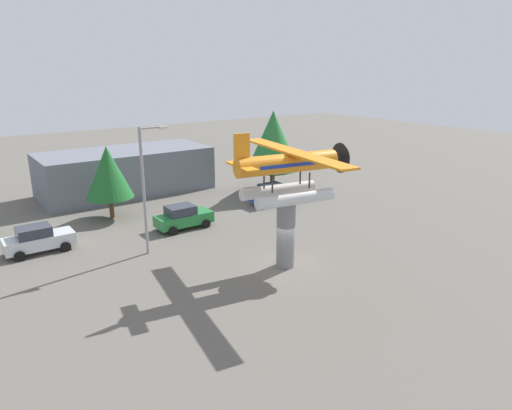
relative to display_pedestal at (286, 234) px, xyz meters
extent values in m
plane|color=#605B54|center=(0.00, 0.00, -2.06)|extent=(140.00, 140.00, 0.00)
cylinder|color=slate|center=(0.00, 0.00, 0.00)|extent=(1.10, 1.10, 4.11)
cylinder|color=silver|center=(-0.16, -0.99, 2.41)|extent=(4.85, 1.47, 0.70)
cylinder|color=#333338|center=(1.10, -0.69, 3.21)|extent=(0.11, 0.11, 0.90)
cylinder|color=#333338|center=(-1.27, -0.30, 3.21)|extent=(0.11, 0.11, 0.90)
cylinder|color=silver|center=(0.16, 0.99, 2.41)|extent=(4.85, 1.47, 0.70)
cylinder|color=#333338|center=(1.27, 0.30, 3.21)|extent=(0.11, 0.11, 0.90)
cylinder|color=#333338|center=(-1.10, 0.69, 3.21)|extent=(0.11, 0.11, 0.90)
cylinder|color=orange|center=(0.00, 0.00, 4.21)|extent=(6.30, 2.09, 1.10)
cube|color=#193399|center=(0.20, -0.03, 4.21)|extent=(4.47, 1.83, 0.20)
cone|color=#262628|center=(3.21, -0.53, 4.21)|extent=(0.83, 0.98, 0.88)
cylinder|color=black|center=(3.60, -0.59, 4.21)|extent=(0.33, 1.78, 1.80)
cube|color=orange|center=(0.39, -0.06, 4.82)|extent=(2.77, 10.44, 0.12)
cube|color=orange|center=(-2.76, 0.45, 4.31)|extent=(1.14, 2.88, 0.10)
cube|color=orange|center=(-2.76, 0.45, 5.41)|extent=(0.91, 0.26, 1.30)
cube|color=silver|center=(-11.44, 10.95, -1.34)|extent=(4.20, 1.70, 0.80)
cube|color=#2D333D|center=(-11.69, 10.95, -0.62)|extent=(2.00, 1.56, 0.64)
cylinder|color=black|center=(-10.09, 10.05, -1.74)|extent=(0.64, 0.22, 0.64)
cylinder|color=black|center=(-10.09, 11.85, -1.74)|extent=(0.64, 0.22, 0.64)
cylinder|color=black|center=(-12.79, 10.05, -1.74)|extent=(0.64, 0.22, 0.64)
cylinder|color=black|center=(-12.79, 11.85, -1.74)|extent=(0.64, 0.22, 0.64)
cube|color=#237A38|center=(-1.80, 9.61, -1.34)|extent=(4.20, 1.70, 0.80)
cube|color=#2D333D|center=(-2.05, 9.61, -0.62)|extent=(2.00, 1.56, 0.64)
cylinder|color=black|center=(-0.45, 8.71, -1.74)|extent=(0.64, 0.22, 0.64)
cylinder|color=black|center=(-0.45, 10.51, -1.74)|extent=(0.64, 0.22, 0.64)
cylinder|color=black|center=(-3.15, 8.71, -1.74)|extent=(0.64, 0.22, 0.64)
cylinder|color=black|center=(-3.15, 10.51, -1.74)|extent=(0.64, 0.22, 0.64)
cube|color=#2847B7|center=(7.57, 10.85, -1.34)|extent=(4.20, 1.70, 0.80)
cube|color=#2D333D|center=(7.32, 10.85, -0.62)|extent=(2.00, 1.56, 0.64)
cylinder|color=black|center=(8.92, 9.95, -1.74)|extent=(0.64, 0.22, 0.64)
cylinder|color=black|center=(8.92, 11.75, -1.74)|extent=(0.64, 0.22, 0.64)
cylinder|color=black|center=(6.22, 9.95, -1.74)|extent=(0.64, 0.22, 0.64)
cylinder|color=black|center=(6.22, 11.75, -1.74)|extent=(0.64, 0.22, 0.64)
cylinder|color=gray|center=(-5.90, 6.66, 1.97)|extent=(0.18, 0.18, 8.05)
cylinder|color=gray|center=(-5.10, 6.66, 5.89)|extent=(1.60, 0.12, 0.12)
cube|color=silver|center=(-4.40, 6.66, 5.84)|extent=(0.50, 0.28, 0.20)
cube|color=slate|center=(-1.48, 22.00, -0.04)|extent=(15.34, 6.93, 4.04)
cylinder|color=brown|center=(-5.33, 15.03, -1.20)|extent=(0.36, 0.36, 1.71)
cone|color=#1E6028|center=(-5.33, 15.03, 1.66)|extent=(3.62, 3.62, 4.02)
cylinder|color=brown|center=(9.27, 13.22, -0.85)|extent=(0.36, 0.36, 2.41)
cone|color=#287033|center=(9.27, 13.22, 3.03)|extent=(4.81, 4.81, 5.35)
cylinder|color=brown|center=(10.59, 15.06, -1.19)|extent=(0.36, 0.36, 1.73)
cone|color=#335B23|center=(10.59, 15.06, 1.92)|extent=(4.04, 4.04, 4.49)
camera|label=1|loc=(-16.17, -19.48, 9.36)|focal=32.12mm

